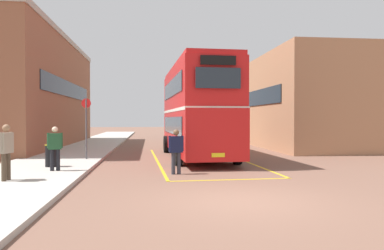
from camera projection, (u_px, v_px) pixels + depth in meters
ground_plane at (185, 151)px, 23.54m from camera, size 135.60×135.60×0.00m
sidewalk_left at (87, 148)px, 25.20m from camera, size 4.00×57.60×0.14m
brick_building_left at (32, 92)px, 26.71m from camera, size 5.25×19.05×7.93m
depot_building_right at (298, 103)px, 28.29m from camera, size 7.15×16.07×6.44m
double_decker_bus at (196, 109)px, 19.29m from camera, size 3.21×10.32×4.75m
single_deck_bus at (201, 122)px, 39.73m from camera, size 3.31×8.53×3.02m
pedestrian_boarding at (176, 149)px, 13.54m from camera, size 0.55×0.25×1.64m
pedestrian_waiting_near at (55, 145)px, 13.46m from camera, size 0.53×0.31×1.61m
pedestrian_waiting_far at (6, 148)px, 11.31m from camera, size 0.33×0.57×1.72m
litter_bin at (51, 155)px, 14.61m from camera, size 0.47×0.47×0.88m
bus_stop_sign at (86, 123)px, 17.35m from camera, size 0.44×0.08×2.84m
bay_marking_yellow at (202, 162)px, 17.42m from camera, size 4.78×12.40×0.01m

